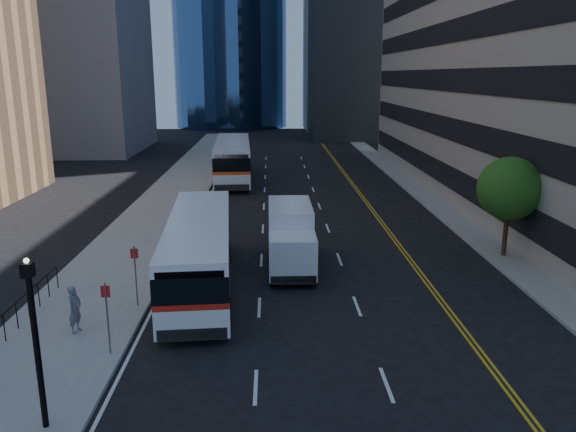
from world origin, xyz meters
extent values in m
plane|color=black|center=(0.00, 0.00, 0.00)|extent=(160.00, 160.00, 0.00)
cube|color=gray|center=(-10.50, 25.00, 0.07)|extent=(5.00, 90.00, 0.15)
cube|color=gray|center=(9.00, 25.00, 0.07)|extent=(2.00, 90.00, 0.15)
cube|color=gray|center=(-28.00, 52.00, 17.50)|extent=(18.00, 18.00, 35.00)
cylinder|color=#332114|center=(9.00, 8.00, 1.25)|extent=(0.24, 0.24, 2.20)
sphere|color=#214A15|center=(9.00, 8.00, 3.65)|extent=(3.20, 3.20, 3.20)
cylinder|color=black|center=(-9.00, -6.00, 2.25)|extent=(0.16, 0.16, 4.20)
cube|color=black|center=(-9.00, -6.00, 4.53)|extent=(0.28, 0.28, 0.36)
cube|color=white|center=(-6.15, 4.44, 0.90)|extent=(3.46, 12.17, 1.10)
cube|color=red|center=(-6.15, 4.44, 1.55)|extent=(3.48, 12.19, 0.22)
cube|color=black|center=(-6.15, 4.44, 2.10)|extent=(3.48, 12.19, 0.90)
cube|color=white|center=(-6.15, 4.44, 2.85)|extent=(3.46, 12.17, 0.50)
cylinder|color=black|center=(-7.07, 0.76, 0.50)|extent=(0.37, 1.02, 1.00)
cylinder|color=black|center=(-4.71, 0.93, 0.50)|extent=(0.37, 1.02, 1.00)
cylinder|color=black|center=(-7.56, 7.55, 0.50)|extent=(0.37, 1.02, 1.00)
cylinder|color=black|center=(-5.20, 7.72, 0.50)|extent=(0.37, 1.02, 1.00)
cube|color=white|center=(-6.36, 30.65, 1.02)|extent=(3.62, 13.68, 1.24)
cube|color=#EE4D16|center=(-6.36, 30.65, 1.75)|extent=(3.64, 13.70, 0.25)
cube|color=black|center=(-6.36, 30.65, 2.37)|extent=(3.64, 13.70, 1.02)
cube|color=white|center=(-6.36, 30.65, 3.22)|extent=(3.62, 13.68, 0.56)
cylinder|color=black|center=(-7.51, 26.52, 0.56)|extent=(0.40, 1.14, 1.13)
cylinder|color=black|center=(-4.81, 26.66, 0.56)|extent=(0.40, 1.14, 1.13)
cylinder|color=black|center=(-7.89, 34.19, 0.56)|extent=(0.40, 1.14, 1.13)
cylinder|color=black|center=(-5.20, 34.33, 0.56)|extent=(0.40, 1.14, 1.13)
cube|color=white|center=(-2.04, 4.73, 1.28)|extent=(2.13, 1.95, 1.86)
cube|color=black|center=(-2.03, 3.89, 1.64)|extent=(1.92, 0.07, 0.97)
cube|color=white|center=(-2.05, 7.83, 1.81)|extent=(2.14, 4.25, 2.30)
cube|color=black|center=(-2.04, 6.85, 0.49)|extent=(1.54, 5.84, 0.22)
cylinder|color=black|center=(-2.98, 4.55, 0.42)|extent=(0.25, 0.85, 0.85)
cylinder|color=black|center=(-1.09, 4.56, 0.42)|extent=(0.25, 0.85, 0.85)
cylinder|color=black|center=(-2.99, 8.97, 0.42)|extent=(0.25, 0.85, 0.85)
cylinder|color=black|center=(-1.11, 8.98, 0.42)|extent=(0.25, 0.85, 0.85)
imported|color=slate|center=(-10.06, -0.32, 1.02)|extent=(0.55, 0.72, 1.74)
camera|label=1|loc=(-3.00, -19.24, 9.19)|focal=35.00mm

